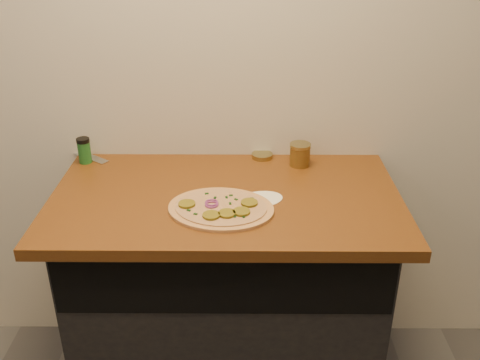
{
  "coord_description": "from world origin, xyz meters",
  "views": [
    {
      "loc": [
        0.06,
        -0.2,
        1.77
      ],
      "look_at": [
        0.05,
        1.42,
        0.95
      ],
      "focal_mm": 40.0,
      "sensor_mm": 36.0,
      "label": 1
    }
  ],
  "objects_px": {
    "pizza": "(221,208)",
    "chefs_knife": "(78,152)",
    "salsa_jar": "(300,154)",
    "spice_shaker": "(84,150)"
  },
  "relations": [
    {
      "from": "pizza",
      "to": "spice_shaker",
      "type": "height_order",
      "value": "spice_shaker"
    },
    {
      "from": "chefs_knife",
      "to": "pizza",
      "type": "bearing_deg",
      "value": -37.73
    },
    {
      "from": "pizza",
      "to": "salsa_jar",
      "type": "relative_size",
      "value": 4.46
    },
    {
      "from": "pizza",
      "to": "chefs_knife",
      "type": "xyz_separation_m",
      "value": [
        -0.59,
        0.46,
        -0.0
      ]
    },
    {
      "from": "pizza",
      "to": "salsa_jar",
      "type": "height_order",
      "value": "salsa_jar"
    },
    {
      "from": "chefs_knife",
      "to": "salsa_jar",
      "type": "height_order",
      "value": "salsa_jar"
    },
    {
      "from": "salsa_jar",
      "to": "spice_shaker",
      "type": "xyz_separation_m",
      "value": [
        -0.83,
        0.02,
        0.01
      ]
    },
    {
      "from": "salsa_jar",
      "to": "spice_shaker",
      "type": "distance_m",
      "value": 0.83
    },
    {
      "from": "pizza",
      "to": "chefs_knife",
      "type": "height_order",
      "value": "pizza"
    },
    {
      "from": "chefs_knife",
      "to": "spice_shaker",
      "type": "relative_size",
      "value": 2.47
    }
  ]
}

